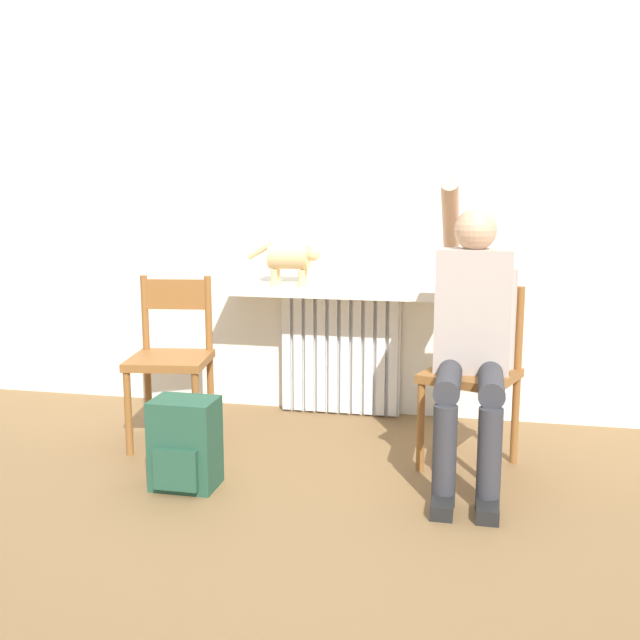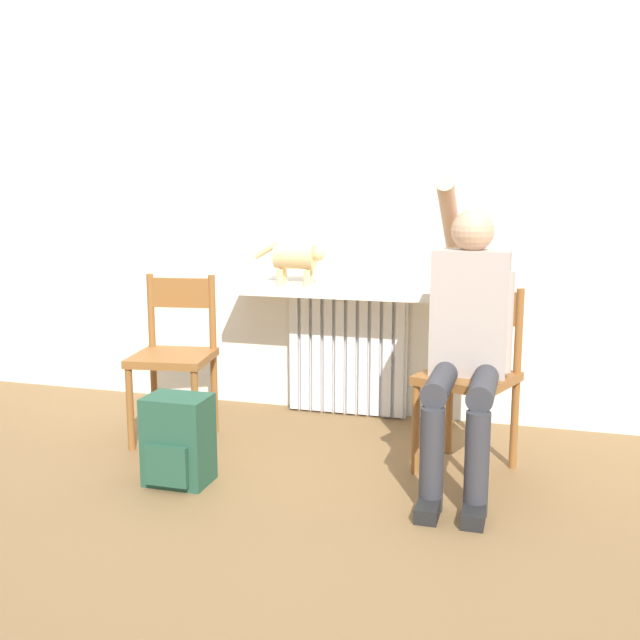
% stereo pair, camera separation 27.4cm
% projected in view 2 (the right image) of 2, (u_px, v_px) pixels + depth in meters
% --- Properties ---
extents(ground_plane, '(12.00, 12.00, 0.00)m').
position_uv_depth(ground_plane, '(282.00, 488.00, 3.29)').
color(ground_plane, brown).
extents(wall_with_window, '(7.00, 0.06, 2.70)m').
position_uv_depth(wall_with_window, '(352.00, 179.00, 4.22)').
color(wall_with_window, white).
rests_on(wall_with_window, ground_plane).
extents(radiator, '(0.69, 0.08, 0.72)m').
position_uv_depth(radiator, '(347.00, 354.00, 4.32)').
color(radiator, white).
rests_on(radiator, ground_plane).
extents(windowsill, '(1.28, 0.34, 0.05)m').
position_uv_depth(windowsill, '(342.00, 291.00, 4.13)').
color(windowsill, white).
rests_on(windowsill, radiator).
extents(window_glass, '(1.22, 0.01, 1.26)m').
position_uv_depth(window_glass, '(350.00, 170.00, 4.17)').
color(window_glass, white).
rests_on(window_glass, windowsill).
extents(chair_left, '(0.44, 0.44, 0.85)m').
position_uv_depth(chair_left, '(175.00, 354.00, 3.87)').
color(chair_left, brown).
rests_on(chair_left, ground_plane).
extents(chair_right, '(0.50, 0.50, 0.85)m').
position_uv_depth(chair_right, '(471.00, 374.00, 3.45)').
color(chair_right, brown).
rests_on(chair_right, ground_plane).
extents(person, '(0.36, 1.04, 1.36)m').
position_uv_depth(person, '(467.00, 332.00, 3.30)').
color(person, '#333338').
rests_on(person, ground_plane).
extents(cat, '(0.42, 0.13, 0.25)m').
position_uv_depth(cat, '(297.00, 258.00, 4.11)').
color(cat, '#DBB77A').
rests_on(cat, windowsill).
extents(backpack, '(0.28, 0.23, 0.40)m').
position_uv_depth(backpack, '(178.00, 441.00, 3.32)').
color(backpack, '#234C38').
rests_on(backpack, ground_plane).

